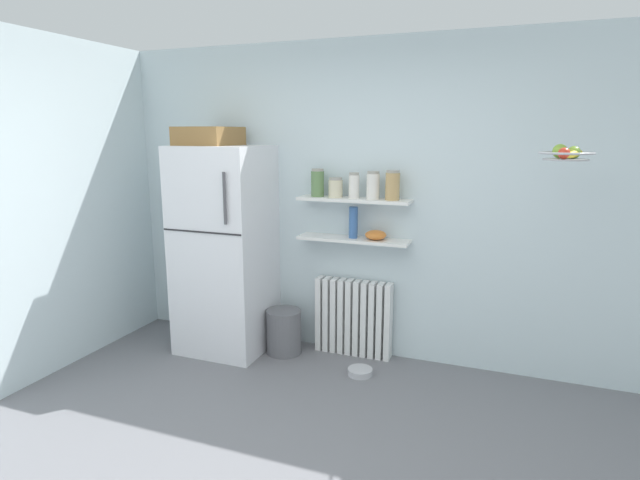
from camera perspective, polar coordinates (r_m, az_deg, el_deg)
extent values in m
plane|color=slate|center=(3.34, -2.64, -22.15)|extent=(7.04, 7.04, 0.00)
cube|color=silver|center=(4.27, 5.57, 4.18)|extent=(7.04, 0.10, 2.60)
cube|color=silver|center=(4.31, -30.81, 2.64)|extent=(0.10, 4.80, 2.60)
cube|color=silver|center=(4.46, -10.55, -1.09)|extent=(0.73, 0.66, 1.76)
cube|color=#262628|center=(4.14, -13.07, 0.86)|extent=(0.71, 0.01, 0.01)
cylinder|color=#4C4C51|center=(3.96, -10.58, 4.58)|extent=(0.02, 0.02, 0.40)
cube|color=olive|center=(4.41, -12.26, 11.24)|extent=(0.44, 0.46, 0.15)
cube|color=white|center=(4.50, 0.00, -8.14)|extent=(0.05, 0.12, 0.65)
cube|color=white|center=(4.48, 0.81, -8.24)|extent=(0.05, 0.12, 0.65)
cube|color=white|center=(4.46, 1.63, -8.35)|extent=(0.05, 0.12, 0.65)
cube|color=white|center=(4.44, 2.46, -8.45)|extent=(0.05, 0.12, 0.65)
cube|color=white|center=(4.42, 3.30, -8.55)|extent=(0.05, 0.12, 0.65)
cube|color=white|center=(4.40, 4.15, -8.65)|extent=(0.05, 0.12, 0.65)
cube|color=white|center=(4.38, 5.00, -8.76)|extent=(0.05, 0.12, 0.65)
cube|color=white|center=(4.37, 5.86, -8.86)|extent=(0.05, 0.12, 0.65)
cube|color=white|center=(4.35, 6.73, -8.95)|extent=(0.05, 0.12, 0.65)
cube|color=white|center=(4.34, 7.61, -9.05)|extent=(0.05, 0.12, 0.65)
cube|color=white|center=(4.19, 3.73, 0.06)|extent=(0.92, 0.22, 0.02)
cube|color=white|center=(4.14, 3.79, 4.50)|extent=(0.92, 0.22, 0.02)
cylinder|color=#5B7F4C|center=(4.23, -0.27, 6.27)|extent=(0.11, 0.11, 0.21)
cylinder|color=gray|center=(4.22, -0.28, 7.82)|extent=(0.10, 0.10, 0.02)
cylinder|color=beige|center=(4.17, 1.74, 5.74)|extent=(0.12, 0.12, 0.14)
cylinder|color=gray|center=(4.17, 1.75, 6.85)|extent=(0.11, 0.11, 0.02)
cylinder|color=silver|center=(4.12, 3.81, 5.95)|extent=(0.09, 0.09, 0.19)
cylinder|color=gray|center=(4.11, 3.83, 7.37)|extent=(0.08, 0.08, 0.02)
cylinder|color=silver|center=(4.08, 5.92, 5.95)|extent=(0.10, 0.10, 0.20)
cylinder|color=gray|center=(4.07, 5.96, 7.49)|extent=(0.10, 0.10, 0.02)
cylinder|color=tan|center=(4.04, 8.08, 5.92)|extent=(0.11, 0.11, 0.21)
cylinder|color=gray|center=(4.03, 8.13, 7.56)|extent=(0.10, 0.10, 0.02)
cylinder|color=#38609E|center=(4.16, 3.74, 1.96)|extent=(0.07, 0.07, 0.26)
ellipsoid|color=orange|center=(4.13, 6.23, 0.56)|extent=(0.17, 0.17, 0.08)
cylinder|color=slate|center=(4.48, -4.04, -10.13)|extent=(0.30, 0.30, 0.38)
cylinder|color=#B7B7BC|center=(4.17, 4.49, -14.42)|extent=(0.20, 0.20, 0.05)
torus|color=#B2B2B7|center=(3.53, 25.75, 8.73)|extent=(0.33, 0.33, 0.01)
cylinder|color=#A8A8AD|center=(3.53, 25.69, 8.08)|extent=(0.27, 0.27, 0.01)
sphere|color=#7FAD38|center=(3.54, 26.43, 8.73)|extent=(0.08, 0.08, 0.08)
sphere|color=#7FAD38|center=(3.56, 25.16, 8.95)|extent=(0.09, 0.09, 0.09)
sphere|color=red|center=(3.45, 25.53, 8.70)|extent=(0.07, 0.07, 0.07)
ellipsoid|color=yellow|center=(3.50, 26.42, 8.57)|extent=(0.14, 0.17, 0.07)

